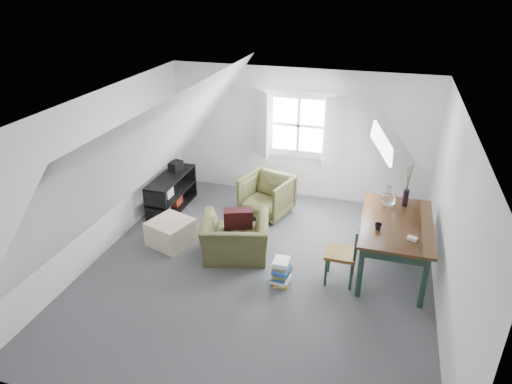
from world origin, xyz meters
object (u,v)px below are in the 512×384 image
(armchair_far, at_px, (267,214))
(dining_chair_near, at_px, (344,253))
(ottoman, at_px, (171,232))
(media_shelf, at_px, (171,195))
(magazine_stack, at_px, (281,272))
(dining_table, at_px, (396,228))
(dining_chair_far, at_px, (399,217))
(armchair_near, at_px, (236,256))

(armchair_far, height_order, dining_chair_near, dining_chair_near)
(ottoman, distance_m, media_shelf, 1.21)
(media_shelf, height_order, magazine_stack, media_shelf)
(dining_table, distance_m, magazine_stack, 1.76)
(ottoman, xyz_separation_m, dining_chair_near, (2.81, -0.23, 0.28))
(magazine_stack, bearing_deg, armchair_far, 110.96)
(armchair_far, relative_size, dining_chair_far, 1.00)
(armchair_near, bearing_deg, dining_table, 172.56)
(armchair_near, height_order, media_shelf, media_shelf)
(armchair_far, bearing_deg, dining_chair_far, 10.26)
(dining_table, bearing_deg, dining_chair_near, -144.94)
(dining_table, relative_size, dining_chair_far, 2.02)
(dining_chair_far, distance_m, media_shelf, 4.08)
(dining_chair_far, xyz_separation_m, media_shelf, (-4.08, -0.08, -0.13))
(dining_table, relative_size, media_shelf, 1.28)
(ottoman, relative_size, dining_chair_far, 0.75)
(armchair_near, height_order, dining_table, dining_table)
(ottoman, bearing_deg, dining_chair_far, 18.18)
(armchair_near, distance_m, armchair_far, 1.49)
(armchair_near, bearing_deg, magazine_stack, 136.27)
(magazine_stack, bearing_deg, dining_chair_far, 47.36)
(dining_chair_far, bearing_deg, magazine_stack, 56.95)
(armchair_near, height_order, dining_chair_far, dining_chair_far)
(armchair_near, bearing_deg, armchair_far, -108.77)
(ottoman, xyz_separation_m, magazine_stack, (1.98, -0.54, -0.01))
(ottoman, relative_size, dining_table, 0.37)
(ottoman, distance_m, dining_chair_far, 3.75)
(armchair_near, relative_size, dining_chair_near, 1.10)
(armchair_far, relative_size, dining_table, 0.49)
(dining_table, bearing_deg, media_shelf, 168.24)
(dining_table, xyz_separation_m, media_shelf, (-4.00, 0.84, -0.42))
(armchair_near, xyz_separation_m, dining_chair_near, (1.67, -0.16, 0.48))
(dining_table, height_order, media_shelf, dining_table)
(armchair_far, relative_size, magazine_stack, 2.14)
(armchair_near, xyz_separation_m, ottoman, (-1.14, 0.07, 0.21))
(armchair_far, distance_m, dining_chair_near, 2.32)
(armchair_near, height_order, dining_chair_near, dining_chair_near)
(armchair_near, relative_size, armchair_far, 1.23)
(armchair_near, height_order, magazine_stack, magazine_stack)
(armchair_near, distance_m, magazine_stack, 0.99)
(armchair_near, bearing_deg, dining_chair_far, -167.83)
(dining_chair_far, xyz_separation_m, magazine_stack, (-1.57, -1.70, -0.24))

